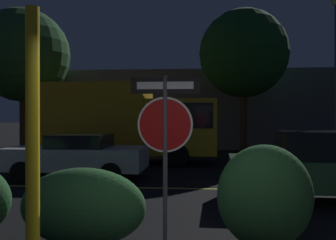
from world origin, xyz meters
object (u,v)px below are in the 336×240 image
object	(u,v)px
hedge_bush_2	(83,207)
passing_car_2	(78,156)
yellow_pole_left	(33,170)
tree_1	(23,55)
passing_car_3	(322,167)
tree_2	(244,53)
hedge_bush_3	(265,196)
delivery_truck	(127,121)
stop_sign	(165,126)

from	to	relation	value
hedge_bush_2	passing_car_2	world-z (taller)	passing_car_2
yellow_pole_left	tree_1	bearing A→B (deg)	116.16
tree_1	passing_car_2	bearing A→B (deg)	-55.42
passing_car_3	tree_2	world-z (taller)	tree_2
hedge_bush_3	passing_car_2	distance (m)	7.11
delivery_truck	tree_1	world-z (taller)	tree_1
yellow_pole_left	tree_2	size ratio (longest dim) A/B	0.38
yellow_pole_left	passing_car_2	bearing A→B (deg)	105.66
yellow_pole_left	delivery_truck	bearing A→B (deg)	97.03
hedge_bush_2	tree_1	distance (m)	16.46
hedge_bush_3	passing_car_3	bearing A→B (deg)	60.00
stop_sign	hedge_bush_3	xyz separation A→B (m)	(1.36, 0.23, -0.97)
stop_sign	passing_car_2	size ratio (longest dim) A/B	0.57
delivery_truck	tree_2	size ratio (longest dim) A/B	1.01
stop_sign	tree_2	xyz separation A→B (m)	(2.66, 13.53, 3.26)
stop_sign	delivery_truck	distance (m)	10.07
passing_car_2	tree_1	xyz separation A→B (m)	(-5.67, 8.22, 4.40)
hedge_bush_2	hedge_bush_3	world-z (taller)	hedge_bush_3
hedge_bush_3	passing_car_3	size ratio (longest dim) A/B	0.35
stop_sign	hedge_bush_3	world-z (taller)	stop_sign
stop_sign	delivery_truck	bearing A→B (deg)	103.87
passing_car_3	delivery_truck	distance (m)	8.59
tree_2	hedge_bush_3	bearing A→B (deg)	-95.57
stop_sign	yellow_pole_left	distance (m)	2.21
hedge_bush_3	passing_car_3	xyz separation A→B (m)	(1.73, 3.00, 0.02)
passing_car_2	yellow_pole_left	bearing A→B (deg)	-163.35
passing_car_2	tree_1	size ratio (longest dim) A/B	0.55
yellow_pole_left	passing_car_3	distance (m)	6.61
stop_sign	hedge_bush_3	bearing A→B (deg)	9.67
passing_car_2	delivery_truck	size ratio (longest dim) A/B	0.58
stop_sign	hedge_bush_2	world-z (taller)	stop_sign
passing_car_3	passing_car_2	bearing A→B (deg)	-109.55
delivery_truck	yellow_pole_left	bearing A→B (deg)	9.32
stop_sign	tree_2	bearing A→B (deg)	79.04
yellow_pole_left	passing_car_2	distance (m)	8.06
stop_sign	passing_car_3	world-z (taller)	stop_sign
hedge_bush_2	passing_car_2	distance (m)	5.97
hedge_bush_3	delivery_truck	bearing A→B (deg)	111.41
passing_car_3	hedge_bush_2	bearing A→B (deg)	-51.14
stop_sign	yellow_pole_left	bearing A→B (deg)	-115.33
yellow_pole_left	hedge_bush_3	xyz separation A→B (m)	(2.30, 2.20, -0.65)
yellow_pole_left	tree_1	world-z (taller)	tree_1
yellow_pole_left	hedge_bush_2	xyz separation A→B (m)	(-0.23, 2.09, -0.81)
yellow_pole_left	passing_car_3	world-z (taller)	yellow_pole_left
tree_2	passing_car_2	bearing A→B (deg)	-126.56
passing_car_2	tree_1	distance (m)	10.91
yellow_pole_left	tree_2	world-z (taller)	tree_2
stop_sign	passing_car_3	distance (m)	4.57
yellow_pole_left	passing_car_2	xyz separation A→B (m)	(-2.17, 7.73, -0.68)
hedge_bush_2	hedge_bush_3	size ratio (longest dim) A/B	1.24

